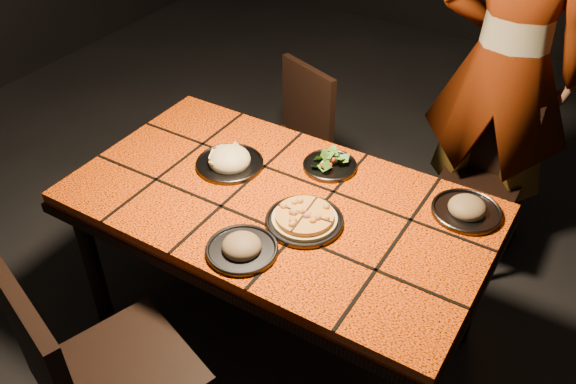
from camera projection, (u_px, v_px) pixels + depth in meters
The scene contains 11 objects.
room_shell at pixel (276, 8), 1.86m from camera, with size 6.04×7.04×3.08m.
dining_table at pixel (278, 215), 2.38m from camera, with size 1.62×0.92×0.75m.
chair_near at pixel (90, 373), 1.92m from camera, with size 0.57×0.57×1.00m.
chair_far_left at pixel (294, 135), 3.18m from camera, with size 0.49×0.49×0.84m.
chair_far_right at pixel (483, 170), 2.94m from camera, with size 0.38×0.38×0.83m.
diner at pixel (506, 68), 2.75m from camera, with size 0.70×0.46×1.91m, color brown.
plate_pizza at pixel (305, 219), 2.21m from camera, with size 0.29×0.29×0.04m.
plate_pasta at pixel (230, 161), 2.49m from camera, with size 0.28×0.28×0.09m.
plate_salad at pixel (330, 162), 2.47m from camera, with size 0.22×0.22×0.07m.
plate_mushroom_a at pixel (242, 247), 2.09m from camera, with size 0.25×0.25×0.08m.
plate_mushroom_b at pixel (467, 208), 2.25m from camera, with size 0.26×0.26×0.09m.
Camera 1 is at (0.98, -1.53, 2.21)m, focal length 38.00 mm.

